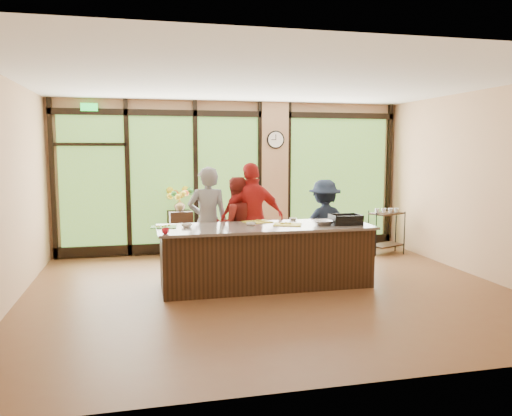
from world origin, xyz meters
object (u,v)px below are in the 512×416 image
flower_stand (180,233)px  bar_cart (386,226)px  island_base (265,257)px  cook_right (324,225)px  cook_left (208,222)px  roasting_pan (345,222)px

flower_stand → bar_cart: size_ratio=0.97×
island_base → bar_cart: 3.38m
cook_right → bar_cart: size_ratio=1.71×
island_base → bar_cart: bar_cart is taller
island_base → cook_left: size_ratio=1.74×
bar_cart → flower_stand: bearing=146.5°
cook_right → roasting_pan: 0.97m
island_base → cook_right: (1.25, 0.82, 0.33)m
island_base → cook_right: bearing=33.3°
roasting_pan → flower_stand: roasting_pan is taller
island_base → cook_right: cook_right is taller
cook_right → flower_stand: cook_right is taller
flower_stand → bar_cart: (3.99, -0.71, 0.10)m
cook_right → roasting_pan: bearing=87.9°
roasting_pan → flower_stand: bearing=134.8°
roasting_pan → bar_cart: bearing=51.0°
cook_left → roasting_pan: size_ratio=3.97×
cook_left → cook_right: (2.02, 0.05, -0.12)m
island_base → cook_left: cook_left is taller
cook_right → flower_stand: size_ratio=1.76×
cook_left → roasting_pan: (2.00, -0.91, 0.07)m
cook_left → cook_right: cook_left is taller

